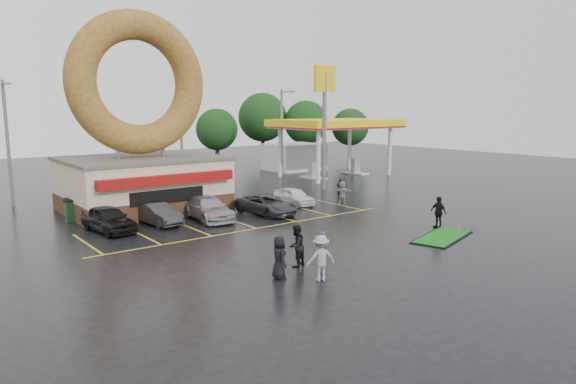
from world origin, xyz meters
TOP-DOWN VIEW (x-y plane):
  - ground at (0.00, 0.00)m, footprint 120.00×120.00m
  - donut_shop at (-3.00, 12.97)m, footprint 10.20×8.70m
  - gas_station at (20.00, 20.94)m, footprint 12.30×13.65m
  - shell_sign at (13.00, 12.00)m, footprint 2.20×0.36m
  - streetlight_left at (-10.00, 19.92)m, footprint 0.40×2.21m
  - streetlight_mid at (4.00, 20.92)m, footprint 0.40×2.21m
  - streetlight_right at (16.00, 21.92)m, footprint 0.40×2.21m
  - tree_far_a at (26.00, 30.00)m, footprint 5.60×5.60m
  - tree_far_b at (32.00, 28.00)m, footprint 4.90×4.90m
  - tree_far_c at (22.00, 34.00)m, footprint 6.30×6.30m
  - tree_far_d at (14.00, 32.00)m, footprint 4.90×4.90m
  - car_black at (-7.15, 8.00)m, footprint 2.29×4.56m
  - car_dgrey at (-4.17, 8.00)m, footprint 1.87×4.11m
  - car_silver at (-1.00, 7.37)m, footprint 2.53×5.11m
  - car_grey at (2.88, 6.44)m, footprint 2.63×4.89m
  - car_white at (6.50, 8.00)m, footprint 1.59×3.74m
  - person_blue at (-1.89, -4.62)m, footprint 0.71×0.60m
  - person_blackjkt at (-2.75, -3.75)m, footprint 1.10×0.97m
  - person_hoodie at (-3.18, -5.90)m, footprint 1.42×1.12m
  - person_bystander at (-4.36, -4.62)m, footprint 0.74×0.98m
  - person_cameraman at (8.61, -3.07)m, footprint 0.55×1.14m
  - person_walker_near at (9.27, 5.79)m, footprint 1.65×1.36m
  - person_walker_far at (11.06, 7.91)m, footprint 0.68×0.59m
  - dumpster at (-7.50, 12.28)m, footprint 2.04×1.61m
  - putting_green at (6.83, -4.67)m, footprint 4.87×3.08m

SIDE VIEW (x-z plane):
  - ground at x=0.00m, z-range 0.00..0.00m
  - putting_green at x=6.83m, z-range -0.25..0.32m
  - car_white at x=6.50m, z-range 0.00..1.26m
  - dumpster at x=-7.50m, z-range 0.00..1.30m
  - car_grey at x=2.88m, z-range 0.00..1.30m
  - car_dgrey at x=-4.17m, z-range 0.00..1.31m
  - car_silver at x=-1.00m, z-range 0.00..1.43m
  - car_black at x=-7.15m, z-range 0.00..1.49m
  - person_walker_far at x=11.06m, z-range 0.00..1.56m
  - person_blue at x=-1.89m, z-range 0.00..1.64m
  - person_walker_near at x=9.27m, z-range 0.00..1.77m
  - person_bystander at x=-4.36m, z-range 0.00..1.81m
  - person_cameraman at x=8.61m, z-range 0.00..1.89m
  - person_blackjkt at x=-2.75m, z-range 0.00..1.90m
  - person_hoodie at x=-3.18m, z-range 0.00..1.92m
  - gas_station at x=20.00m, z-range 0.75..6.65m
  - donut_shop at x=-3.00m, z-range -2.29..11.21m
  - tree_far_b at x=32.00m, z-range 1.03..8.03m
  - tree_far_d at x=14.00m, z-range 1.03..8.03m
  - streetlight_left at x=-10.00m, z-range 0.28..9.28m
  - streetlight_mid at x=4.00m, z-range 0.28..9.28m
  - streetlight_right at x=16.00m, z-range 0.28..9.28m
  - tree_far_a at x=26.00m, z-range 1.18..9.18m
  - tree_far_c at x=22.00m, z-range 1.34..10.34m
  - shell_sign at x=13.00m, z-range 2.08..12.68m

